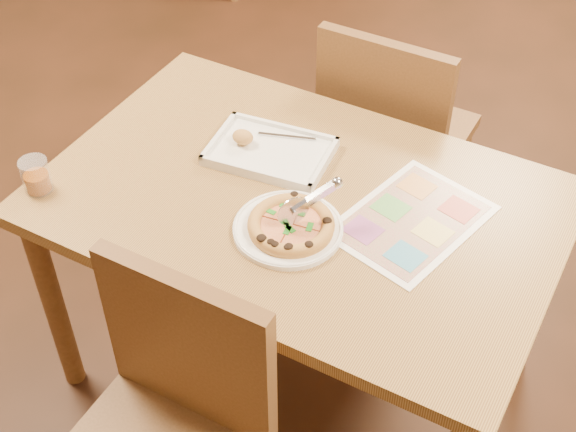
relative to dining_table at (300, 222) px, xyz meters
The scene contains 9 objects.
dining_table is the anchor object (origin of this frame).
chair_near 0.61m from the dining_table, 90.00° to the right, with size 0.42×0.42×0.47m.
chair_far 0.61m from the dining_table, 90.00° to the left, with size 0.42×0.42×0.47m.
plate 0.16m from the dining_table, 75.17° to the right, with size 0.27×0.27×0.01m, color white.
pizza 0.17m from the dining_table, 71.49° to the right, with size 0.21×0.21×0.03m.
pizza_cutter 0.20m from the dining_table, 52.86° to the right, with size 0.10×0.14×0.09m.
appetizer_tray 0.21m from the dining_table, 145.25° to the left, with size 0.34×0.26×0.06m.
glass_tumbler 0.68m from the dining_table, 153.73° to the right, with size 0.07×0.07×0.09m.
menu 0.30m from the dining_table, 11.29° to the left, with size 0.27×0.38×0.01m, color white.
Camera 1 is at (0.70, -1.34, 2.08)m, focal length 50.00 mm.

